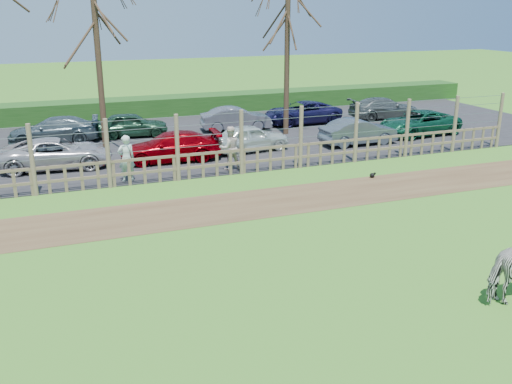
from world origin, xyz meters
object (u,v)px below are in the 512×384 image
object	(u,v)px
visitor_a	(126,158)
car_11	(236,119)
tree_right	(287,27)
visitor_b	(230,148)
car_12	(302,113)
tree_mid	(97,40)
car_2	(56,153)
car_13	(384,108)
car_3	(171,147)
car_9	(54,130)
car_6	(419,123)
car_4	(250,138)
car_10	(131,125)
crow	(372,175)
car_5	(358,132)

from	to	relation	value
visitor_a	car_11	bearing A→B (deg)	-142.87
tree_right	visitor_b	distance (m)	8.37
car_12	tree_mid	bearing A→B (deg)	-77.04
tree_mid	tree_right	world-z (taller)	tree_right
car_2	car_13	bearing A→B (deg)	-72.31
visitor_a	car_3	size ratio (longest dim) A/B	0.42
car_3	car_9	size ratio (longest dim) A/B	1.00
visitor_a	car_6	world-z (taller)	visitor_a
car_4	car_11	xyz separation A→B (m)	(0.89, 4.52, 0.00)
car_12	car_9	bearing A→B (deg)	-90.39
car_10	car_12	distance (m)	9.31
tree_mid	car_4	size ratio (longest dim) A/B	1.94
car_6	car_12	xyz separation A→B (m)	(-4.23, 4.78, 0.00)
tree_mid	car_13	xyz separation A→B (m)	(15.96, 2.28, -4.23)
tree_mid	visitor_a	size ratio (longest dim) A/B	3.96
car_3	car_6	size ratio (longest dim) A/B	0.96
car_2	car_6	size ratio (longest dim) A/B	1.00
visitor_a	tree_mid	bearing A→B (deg)	-97.68
car_2	car_12	size ratio (longest dim) A/B	1.00
tree_right	car_12	xyz separation A→B (m)	(1.89, 2.15, -4.60)
car_9	car_10	world-z (taller)	same
tree_mid	car_3	xyz separation A→B (m)	(2.35, -2.72, -4.23)
car_3	crow	bearing A→B (deg)	56.57
car_11	car_4	bearing A→B (deg)	176.03
tree_right	car_3	world-z (taller)	tree_right
car_13	visitor_a	bearing A→B (deg)	119.74
car_10	car_9	bearing A→B (deg)	95.76
visitor_a	car_3	bearing A→B (deg)	-143.32
visitor_b	car_3	xyz separation A→B (m)	(-1.89, 2.13, -0.26)
visitor_a	car_11	distance (m)	9.87
car_2	car_3	world-z (taller)	same
car_11	car_13	xyz separation A→B (m)	(9.03, 0.05, 0.00)
car_6	car_4	bearing A→B (deg)	-94.81
tree_mid	car_12	size ratio (longest dim) A/B	1.58
crow	car_12	distance (m)	10.61
visitor_b	car_5	xyz separation A→B (m)	(6.97, 1.98, -0.26)
visitor_b	car_5	world-z (taller)	visitor_b
tree_right	car_5	distance (m)	6.12
car_5	car_10	bearing A→B (deg)	59.35
tree_right	visitor_a	world-z (taller)	tree_right
car_3	car_9	xyz separation A→B (m)	(-4.42, 5.30, 0.00)
visitor_b	car_4	xyz separation A→B (m)	(1.80, 2.55, -0.26)
car_3	car_10	bearing A→B (deg)	-167.82
visitor_a	car_5	xyz separation A→B (m)	(11.02, 2.13, -0.26)
tree_right	car_10	xyz separation A→B (m)	(-7.42, 2.09, -4.60)
visitor_a	car_6	size ratio (longest dim) A/B	0.40
car_10	tree_right	bearing A→B (deg)	-100.24
car_4	car_11	world-z (taller)	same
car_4	car_9	bearing A→B (deg)	50.96
car_10	car_13	bearing A→B (deg)	-85.75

